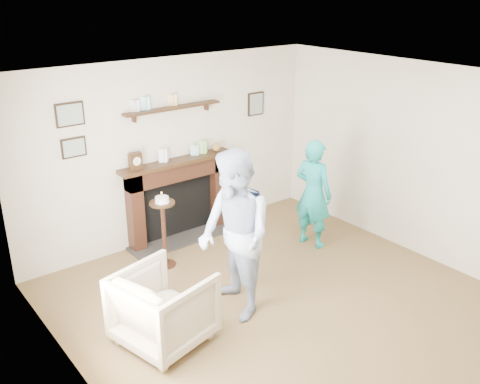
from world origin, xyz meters
name	(u,v)px	position (x,y,z in m)	size (l,w,h in m)	color
ground	(296,313)	(0.00, 0.00, 0.00)	(5.00, 5.00, 0.00)	brown
room_shell	(257,157)	(0.00, 0.69, 1.62)	(4.54, 5.02, 2.52)	beige
armchair	(166,340)	(-1.37, 0.47, 0.00)	(0.82, 0.85, 0.77)	tan
man	(235,310)	(-0.50, 0.44, 0.00)	(0.89, 0.70, 1.84)	silver
woman	(311,243)	(1.31, 1.09, 0.00)	(0.54, 0.36, 1.49)	teal
pedestal_table	(163,221)	(-0.58, 1.80, 0.62)	(0.31, 0.31, 1.00)	black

